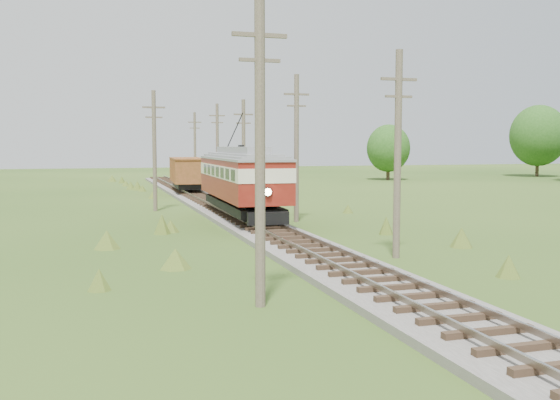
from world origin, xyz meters
name	(u,v)px	position (x,y,z in m)	size (l,w,h in m)	color
railbed_main	(235,215)	(0.00, 34.00, 0.19)	(3.60, 96.00, 0.57)	#605B54
streetcar	(241,176)	(0.00, 32.15, 2.81)	(3.45, 13.49, 6.13)	black
gondola	(187,172)	(0.00, 54.87, 2.16)	(3.43, 9.05, 2.95)	black
gravel_pile	(249,192)	(4.62, 48.92, 0.58)	(3.40, 3.61, 1.24)	gray
utility_pole_r_2	(398,152)	(3.30, 18.00, 4.42)	(1.60, 0.30, 8.60)	brown
utility_pole_r_3	(296,147)	(3.20, 31.00, 4.63)	(1.60, 0.30, 9.00)	brown
utility_pole_r_4	(244,150)	(3.00, 44.00, 4.32)	(1.60, 0.30, 8.40)	brown
utility_pole_r_5	(217,147)	(3.40, 57.00, 4.58)	(1.60, 0.30, 8.90)	brown
utility_pole_r_6	(195,147)	(3.20, 70.00, 4.47)	(1.60, 0.30, 8.70)	brown
utility_pole_l_a	(260,148)	(-4.20, 12.00, 4.63)	(1.60, 0.30, 9.00)	brown
utility_pole_l_b	(154,149)	(-4.50, 40.00, 4.42)	(1.60, 0.30, 8.60)	brown
tree_right_5	(538,136)	(56.00, 74.00, 6.19)	(8.40, 8.40, 10.82)	#38281C
tree_mid_b	(388,148)	(30.00, 72.00, 4.33)	(5.88, 5.88, 7.57)	#38281C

